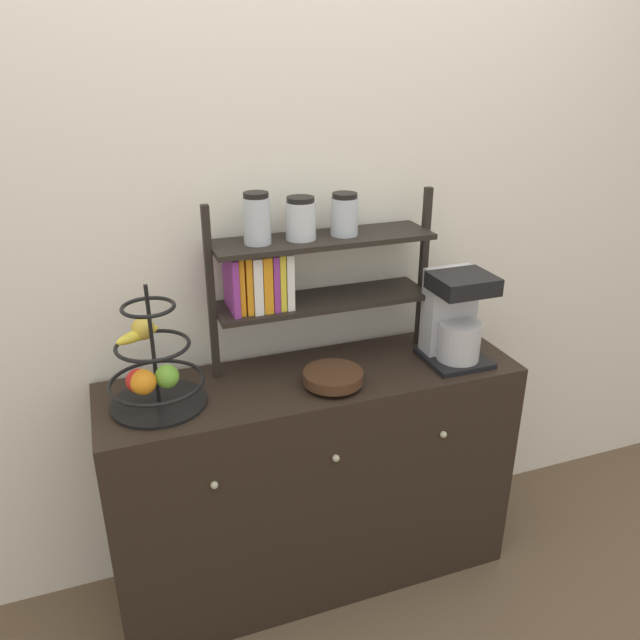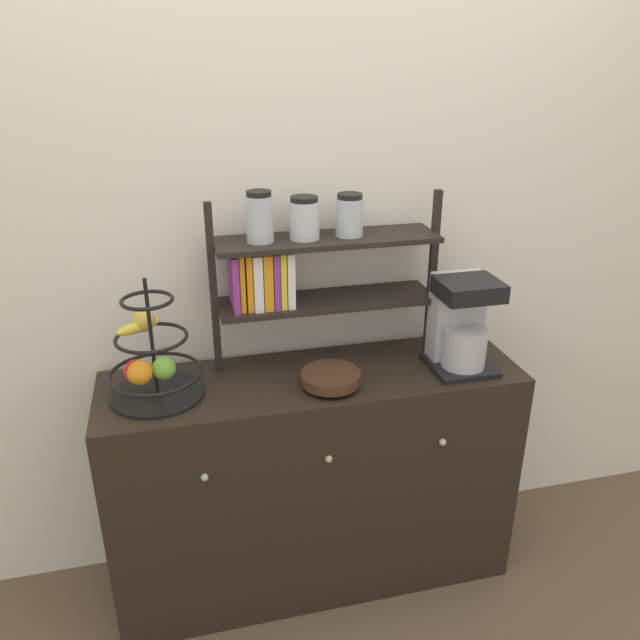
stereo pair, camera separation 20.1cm
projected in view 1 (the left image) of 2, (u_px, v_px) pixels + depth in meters
The scene contains 7 objects.
ground_plane at pixel (333, 609), 2.25m from camera, with size 12.00×12.00×0.00m, color brown.
wall_back at pixel (289, 227), 2.12m from camera, with size 7.00×0.05×2.60m, color silver.
sideboard at pixel (314, 480), 2.25m from camera, with size 1.42×0.43×0.85m.
coffee_maker at pixel (455, 318), 2.15m from camera, with size 0.21×0.21×0.32m.
fruit_stand at pixel (152, 369), 1.86m from camera, with size 0.29×0.29×0.39m.
wooden_bowl at pixel (333, 377), 2.02m from camera, with size 0.20×0.20×0.05m.
shelf_hutch at pixel (296, 261), 2.03m from camera, with size 0.78×0.20×0.61m.
Camera 1 is at (-0.61, -1.53, 1.85)m, focal length 35.00 mm.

